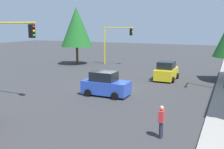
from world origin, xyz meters
TOP-DOWN VIEW (x-y plane):
  - ground_plane at (0.00, 0.00)m, footprint 120.00×120.00m
  - traffic_signal_near_right at (6.00, -5.74)m, footprint 0.36×4.59m
  - traffic_signal_far_right at (-14.00, -5.67)m, footprint 0.36×4.59m
  - tree_opposite_side at (-12.00, -11.00)m, footprint 4.52×4.52m
  - car_blue at (2.00, 0.47)m, footprint 2.05×3.82m
  - car_yellow at (-6.21, 3.55)m, footprint 3.70×2.11m
  - pedestrian_crossing at (8.25, 6.66)m, footprint 0.40×0.24m

SIDE VIEW (x-z plane):
  - ground_plane at x=0.00m, z-range 0.00..0.00m
  - car_blue at x=2.00m, z-range -0.09..1.88m
  - car_yellow at x=-6.21m, z-range -0.09..1.88m
  - pedestrian_crossing at x=8.25m, z-range 0.06..1.76m
  - traffic_signal_far_right at x=-14.00m, z-range 1.15..6.62m
  - traffic_signal_near_right at x=6.00m, z-range 1.22..7.20m
  - tree_opposite_side at x=-12.00m, z-range 1.30..9.57m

